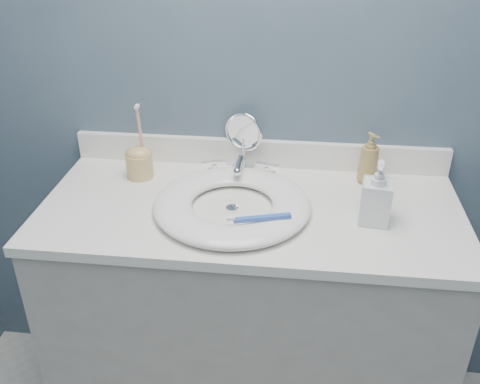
# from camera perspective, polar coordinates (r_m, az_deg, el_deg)

# --- Properties ---
(back_wall) EXTENTS (2.20, 0.02, 2.40)m
(back_wall) POSITION_cam_1_polar(r_m,az_deg,el_deg) (1.68, 2.20, 12.88)
(back_wall) COLOR #445366
(back_wall) RESTS_ON ground
(vanity_cabinet) EXTENTS (1.20, 0.55, 0.85)m
(vanity_cabinet) POSITION_cam_1_polar(r_m,az_deg,el_deg) (1.83, 0.99, -13.79)
(vanity_cabinet) COLOR #B1ADA2
(vanity_cabinet) RESTS_ON ground
(countertop) EXTENTS (1.22, 0.57, 0.03)m
(countertop) POSITION_cam_1_polar(r_m,az_deg,el_deg) (1.56, 1.13, -1.92)
(countertop) COLOR white
(countertop) RESTS_ON vanity_cabinet
(backsplash) EXTENTS (1.22, 0.02, 0.09)m
(backsplash) POSITION_cam_1_polar(r_m,az_deg,el_deg) (1.76, 2.00, 4.17)
(backsplash) COLOR white
(backsplash) RESTS_ON countertop
(basin) EXTENTS (0.45, 0.45, 0.04)m
(basin) POSITION_cam_1_polar(r_m,az_deg,el_deg) (1.52, -0.85, -1.30)
(basin) COLOR white
(basin) RESTS_ON countertop
(drain) EXTENTS (0.04, 0.04, 0.01)m
(drain) POSITION_cam_1_polar(r_m,az_deg,el_deg) (1.53, -0.84, -1.78)
(drain) COLOR silver
(drain) RESTS_ON countertop
(faucet) EXTENTS (0.25, 0.13, 0.07)m
(faucet) POSITION_cam_1_polar(r_m,az_deg,el_deg) (1.69, 0.01, 2.34)
(faucet) COLOR silver
(faucet) RESTS_ON countertop
(makeup_mirror) EXTENTS (0.13, 0.07, 0.19)m
(makeup_mirror) POSITION_cam_1_polar(r_m,az_deg,el_deg) (1.72, 0.38, 5.76)
(makeup_mirror) COLOR silver
(makeup_mirror) RESTS_ON countertop
(soap_bottle_amber) EXTENTS (0.09, 0.09, 0.16)m
(soap_bottle_amber) POSITION_cam_1_polar(r_m,az_deg,el_deg) (1.69, 13.62, 3.52)
(soap_bottle_amber) COLOR #9D7E47
(soap_bottle_amber) RESTS_ON countertop
(soap_bottle_clear) EXTENTS (0.09, 0.09, 0.18)m
(soap_bottle_clear) POSITION_cam_1_polar(r_m,az_deg,el_deg) (1.48, 14.41, -0.05)
(soap_bottle_clear) COLOR silver
(soap_bottle_clear) RESTS_ON countertop
(toothbrush_holder) EXTENTS (0.08, 0.08, 0.24)m
(toothbrush_holder) POSITION_cam_1_polar(r_m,az_deg,el_deg) (1.71, -10.70, 3.29)
(toothbrush_holder) COLOR tan
(toothbrush_holder) RESTS_ON countertop
(toothbrush_lying) EXTENTS (0.17, 0.06, 0.02)m
(toothbrush_lying) POSITION_cam_1_polar(r_m,az_deg,el_deg) (1.41, 2.11, -2.82)
(toothbrush_lying) COLOR blue
(toothbrush_lying) RESTS_ON basin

